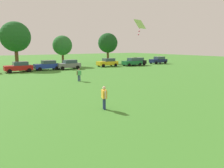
% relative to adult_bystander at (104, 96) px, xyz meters
% --- Properties ---
extents(ground_plane, '(160.00, 160.00, 0.00)m').
position_rel_adult_bystander_xyz_m(ground_plane, '(-2.29, 15.96, -0.94)').
color(ground_plane, '#42842D').
extents(adult_bystander, '(0.42, 0.73, 1.58)m').
position_rel_adult_bystander_xyz_m(adult_bystander, '(0.00, 0.00, 0.00)').
color(adult_bystander, navy).
rests_on(adult_bystander, ground).
extents(bystander_near_trees, '(0.70, 0.40, 1.51)m').
position_rel_adult_bystander_xyz_m(bystander_near_trees, '(3.75, 12.24, -0.04)').
color(bystander_near_trees, navy).
rests_on(bystander_near_trees, ground).
extents(kite, '(1.02, 0.71, 1.03)m').
position_rel_adult_bystander_xyz_m(kite, '(2.37, -0.70, 4.65)').
color(kite, '#8CD859').
extents(parked_car_red_2, '(4.30, 2.02, 1.68)m').
position_rel_adult_bystander_xyz_m(parked_car_red_2, '(-0.47, 26.22, -0.08)').
color(parked_car_red_2, red).
rests_on(parked_car_red_2, ground).
extents(parked_car_blue_3, '(4.30, 2.02, 1.68)m').
position_rel_adult_bystander_xyz_m(parked_car_blue_3, '(4.39, 26.97, -0.08)').
color(parked_car_blue_3, '#1E38AD').
rests_on(parked_car_blue_3, ground).
extents(parked_car_gray_4, '(4.30, 2.02, 1.68)m').
position_rel_adult_bystander_xyz_m(parked_car_gray_4, '(8.15, 26.38, -0.08)').
color(parked_car_gray_4, slate).
rests_on(parked_car_gray_4, ground).
extents(parked_car_yellow_5, '(4.30, 2.02, 1.68)m').
position_rel_adult_bystander_xyz_m(parked_car_yellow_5, '(16.86, 26.96, -0.08)').
color(parked_car_yellow_5, yellow).
rests_on(parked_car_yellow_5, ground).
extents(parked_car_green_6, '(4.30, 2.02, 1.68)m').
position_rel_adult_bystander_xyz_m(parked_car_green_6, '(22.20, 25.57, -0.08)').
color(parked_car_green_6, '#196B38').
rests_on(parked_car_green_6, ground).
extents(parked_car_black_7, '(4.30, 2.02, 1.68)m').
position_rel_adult_bystander_xyz_m(parked_car_black_7, '(23.54, 25.82, -0.08)').
color(parked_car_black_7, black).
rests_on(parked_car_black_7, ground).
extents(parked_car_navy_8, '(4.30, 2.02, 1.68)m').
position_rel_adult_bystander_xyz_m(parked_car_navy_8, '(30.85, 26.70, -0.08)').
color(parked_car_navy_8, '#141E4C').
rests_on(parked_car_navy_8, ground).
extents(tree_center, '(5.56, 5.56, 8.67)m').
position_rel_adult_bystander_xyz_m(tree_center, '(0.53, 33.20, 4.91)').
color(tree_center, brown).
rests_on(tree_center, ground).
extents(tree_right, '(4.06, 4.06, 6.33)m').
position_rel_adult_bystander_xyz_m(tree_right, '(9.62, 33.18, 3.33)').
color(tree_right, brown).
rests_on(tree_right, ground).
extents(tree_far_right, '(4.60, 4.60, 7.17)m').
position_rel_adult_bystander_xyz_m(tree_far_right, '(20.95, 33.52, 3.90)').
color(tree_far_right, brown).
rests_on(tree_far_right, ground).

